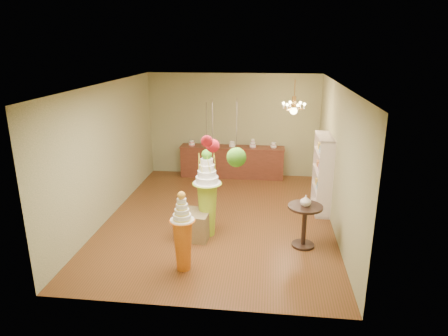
# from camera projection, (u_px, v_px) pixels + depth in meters

# --- Properties ---
(floor) EXTENTS (6.50, 6.50, 0.00)m
(floor) POSITION_uv_depth(u_px,v_px,m) (219.00, 218.00, 9.10)
(floor) COLOR brown
(floor) RESTS_ON ground
(ceiling) EXTENTS (6.50, 6.50, 0.00)m
(ceiling) POSITION_uv_depth(u_px,v_px,m) (219.00, 84.00, 8.20)
(ceiling) COLOR silver
(ceiling) RESTS_ON ground
(wall_back) EXTENTS (5.00, 0.04, 3.00)m
(wall_back) POSITION_uv_depth(u_px,v_px,m) (233.00, 125.00, 11.73)
(wall_back) COLOR #989A6D
(wall_back) RESTS_ON ground
(wall_front) EXTENTS (5.00, 0.04, 3.00)m
(wall_front) POSITION_uv_depth(u_px,v_px,m) (189.00, 217.00, 5.57)
(wall_front) COLOR #989A6D
(wall_front) RESTS_ON ground
(wall_left) EXTENTS (0.04, 6.50, 3.00)m
(wall_left) POSITION_uv_depth(u_px,v_px,m) (108.00, 151.00, 8.93)
(wall_left) COLOR #989A6D
(wall_left) RESTS_ON ground
(wall_right) EXTENTS (0.04, 6.50, 3.00)m
(wall_right) POSITION_uv_depth(u_px,v_px,m) (337.00, 158.00, 8.37)
(wall_right) COLOR #989A6D
(wall_right) RESTS_ON ground
(pedestal_green) EXTENTS (0.71, 0.71, 1.83)m
(pedestal_green) POSITION_uv_depth(u_px,v_px,m) (207.00, 199.00, 8.09)
(pedestal_green) COLOR #9AC22A
(pedestal_green) RESTS_ON floor
(pedestal_orange) EXTENTS (0.44, 0.44, 1.46)m
(pedestal_orange) POSITION_uv_depth(u_px,v_px,m) (183.00, 238.00, 6.88)
(pedestal_orange) COLOR #CD6518
(pedestal_orange) RESTS_ON floor
(burlap_riser) EXTENTS (0.66, 0.66, 0.56)m
(burlap_riser) POSITION_uv_depth(u_px,v_px,m) (194.00, 225.00, 8.12)
(burlap_riser) COLOR olive
(burlap_riser) RESTS_ON floor
(sideboard) EXTENTS (3.04, 0.54, 1.16)m
(sideboard) POSITION_uv_depth(u_px,v_px,m) (232.00, 161.00, 11.77)
(sideboard) COLOR brown
(sideboard) RESTS_ON floor
(shelving_unit) EXTENTS (0.33, 1.20, 1.80)m
(shelving_unit) POSITION_uv_depth(u_px,v_px,m) (323.00, 173.00, 9.33)
(shelving_unit) COLOR silver
(shelving_unit) RESTS_ON floor
(round_table) EXTENTS (0.85, 0.85, 0.85)m
(round_table) POSITION_uv_depth(u_px,v_px,m) (304.00, 220.00, 7.69)
(round_table) COLOR black
(round_table) RESTS_ON floor
(vase) EXTENTS (0.25, 0.25, 0.22)m
(vase) POSITION_uv_depth(u_px,v_px,m) (306.00, 201.00, 7.56)
(vase) COLOR silver
(vase) RESTS_ON round_table
(pom_red_left) EXTENTS (0.22, 0.22, 0.84)m
(pom_red_left) POSITION_uv_depth(u_px,v_px,m) (213.00, 146.00, 6.29)
(pom_red_left) COLOR #453932
(pom_red_left) RESTS_ON ceiling
(pom_green_mid) EXTENTS (0.33, 0.33, 1.13)m
(pom_green_mid) POSITION_uv_depth(u_px,v_px,m) (236.00, 157.00, 6.51)
(pom_green_mid) COLOR #453932
(pom_green_mid) RESTS_ON ceiling
(pom_red_right) EXTENTS (0.18, 0.18, 0.67)m
(pom_red_right) POSITION_uv_depth(u_px,v_px,m) (207.00, 141.00, 5.94)
(pom_red_right) COLOR #453932
(pom_red_right) RESTS_ON ceiling
(chandelier) EXTENTS (0.68, 0.68, 0.85)m
(chandelier) POSITION_uv_depth(u_px,v_px,m) (294.00, 109.00, 9.62)
(chandelier) COLOR #C48845
(chandelier) RESTS_ON ceiling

